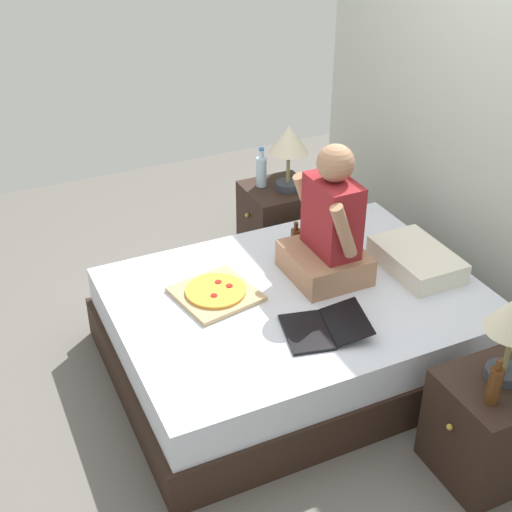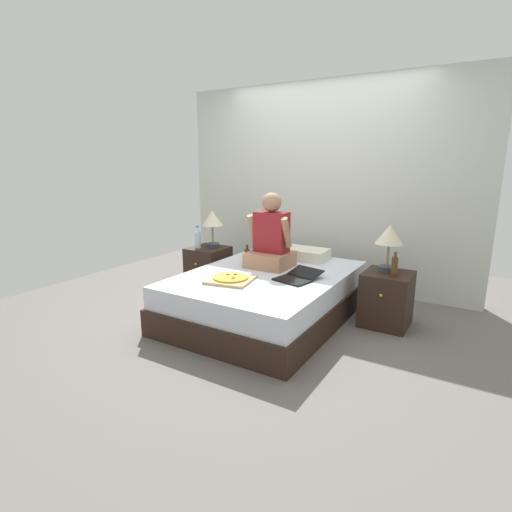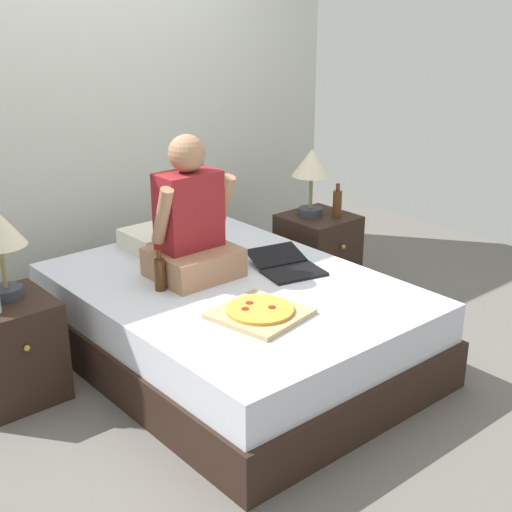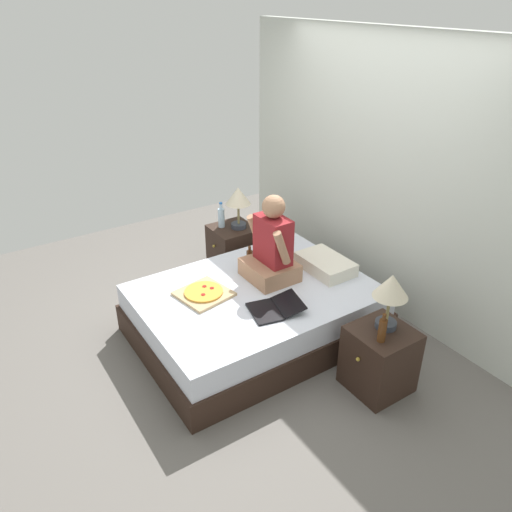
{
  "view_description": "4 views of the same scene",
  "coord_description": "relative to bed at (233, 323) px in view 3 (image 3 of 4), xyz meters",
  "views": [
    {
      "loc": [
        2.79,
        -1.55,
        2.67
      ],
      "look_at": [
        -0.05,
        -0.22,
        0.73
      ],
      "focal_mm": 50.0,
      "sensor_mm": 36.0,
      "label": 1
    },
    {
      "loc": [
        1.91,
        -3.35,
        1.57
      ],
      "look_at": [
        -0.06,
        -0.12,
        0.66
      ],
      "focal_mm": 28.0,
      "sensor_mm": 36.0,
      "label": 2
    },
    {
      "loc": [
        -2.2,
        -2.78,
        1.95
      ],
      "look_at": [
        0.03,
        -0.16,
        0.66
      ],
      "focal_mm": 50.0,
      "sensor_mm": 36.0,
      "label": 3
    },
    {
      "loc": [
        3.06,
        -1.99,
        2.75
      ],
      "look_at": [
        -0.03,
        0.03,
        0.77
      ],
      "focal_mm": 35.0,
      "sensor_mm": 36.0,
      "label": 4
    }
  ],
  "objects": [
    {
      "name": "nightstand_left",
      "position": [
        -1.09,
        0.43,
        0.03
      ],
      "size": [
        0.44,
        0.47,
        0.53
      ],
      "color": "black",
      "rests_on": "ground"
    },
    {
      "name": "wall_back",
      "position": [
        0.0,
        1.37,
        1.02
      ],
      "size": [
        3.81,
        0.12,
        2.5
      ],
      "primitive_type": "cube",
      "color": "silver",
      "rests_on": "ground"
    },
    {
      "name": "pillow",
      "position": [
        0.07,
        0.73,
        0.3
      ],
      "size": [
        0.52,
        0.34,
        0.12
      ],
      "primitive_type": "cube",
      "color": "silver",
      "rests_on": "bed"
    },
    {
      "name": "pizza_box",
      "position": [
        -0.16,
        -0.41,
        0.26
      ],
      "size": [
        0.47,
        0.47,
        0.05
      ],
      "color": "tan",
      "rests_on": "bed"
    },
    {
      "name": "beer_bottle",
      "position": [
        1.16,
        0.33,
        0.39
      ],
      "size": [
        0.06,
        0.06,
        0.23
      ],
      "color": "#512D14",
      "rests_on": "nightstand_right"
    },
    {
      "name": "nightstand_right",
      "position": [
        1.09,
        0.43,
        0.03
      ],
      "size": [
        0.44,
        0.47,
        0.53
      ],
      "color": "black",
      "rests_on": "ground"
    },
    {
      "name": "beer_bottle_on_bed",
      "position": [
        -0.35,
        0.17,
        0.33
      ],
      "size": [
        0.06,
        0.06,
        0.22
      ],
      "color": "#4C2811",
      "rests_on": "bed"
    },
    {
      "name": "ground_plane",
      "position": [
        0.0,
        0.0,
        -0.23
      ],
      "size": [
        5.81,
        5.81,
        0.0
      ],
      "primitive_type": "plane",
      "color": "#66605B"
    },
    {
      "name": "laptop",
      "position": [
        0.35,
        -0.06,
        0.26
      ],
      "size": [
        0.4,
        0.47,
        0.07
      ],
      "color": "black",
      "rests_on": "bed"
    },
    {
      "name": "lamp_on_right_nightstand",
      "position": [
        1.06,
        0.48,
        0.62
      ],
      "size": [
        0.26,
        0.26,
        0.45
      ],
      "color": "#333842",
      "rests_on": "nightstand_right"
    },
    {
      "name": "person_seated",
      "position": [
        -0.09,
        0.24,
        0.52
      ],
      "size": [
        0.47,
        0.4,
        0.78
      ],
      "color": "#A37556",
      "rests_on": "bed"
    },
    {
      "name": "bed",
      "position": [
        0.0,
        0.0,
        0.0
      ],
      "size": [
        1.49,
        2.02,
        0.47
      ],
      "color": "black",
      "rests_on": "ground"
    }
  ]
}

